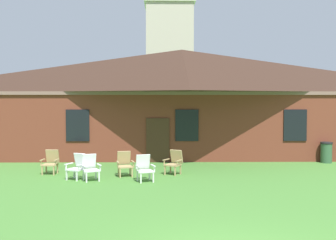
{
  "coord_description": "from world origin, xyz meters",
  "views": [
    {
      "loc": [
        -1.2,
        -6.92,
        2.9
      ],
      "look_at": [
        -0.96,
        7.79,
        2.22
      ],
      "focal_mm": 43.52,
      "sensor_mm": 36.0,
      "label": 1
    }
  ],
  "objects_px": {
    "lawn_chair_middle": "(125,163)",
    "lawn_chair_right_end": "(144,168)",
    "lawn_chair_near_door": "(78,166)",
    "trash_bin": "(326,152)",
    "lawn_chair_far_side": "(174,162)",
    "lawn_chair_by_porch": "(51,161)",
    "lawn_chair_left_end": "(90,167)"
  },
  "relations": [
    {
      "from": "lawn_chair_right_end",
      "to": "trash_bin",
      "type": "bearing_deg",
      "value": 27.07
    },
    {
      "from": "lawn_chair_far_side",
      "to": "trash_bin",
      "type": "distance_m",
      "value": 7.8
    },
    {
      "from": "lawn_chair_by_porch",
      "to": "lawn_chair_right_end",
      "type": "height_order",
      "value": "same"
    },
    {
      "from": "lawn_chair_by_porch",
      "to": "trash_bin",
      "type": "height_order",
      "value": "trash_bin"
    },
    {
      "from": "lawn_chair_left_end",
      "to": "trash_bin",
      "type": "distance_m",
      "value": 11.15
    },
    {
      "from": "lawn_chair_by_porch",
      "to": "lawn_chair_far_side",
      "type": "relative_size",
      "value": 1.0
    },
    {
      "from": "lawn_chair_near_door",
      "to": "lawn_chair_right_end",
      "type": "relative_size",
      "value": 1.0
    },
    {
      "from": "lawn_chair_middle",
      "to": "lawn_chair_far_side",
      "type": "relative_size",
      "value": 1.0
    },
    {
      "from": "lawn_chair_by_porch",
      "to": "lawn_chair_near_door",
      "type": "distance_m",
      "value": 1.73
    },
    {
      "from": "lawn_chair_near_door",
      "to": "lawn_chair_right_end",
      "type": "xyz_separation_m",
      "value": [
        2.5,
        -0.43,
        0.0
      ]
    },
    {
      "from": "lawn_chair_by_porch",
      "to": "lawn_chair_right_end",
      "type": "distance_m",
      "value": 4.1
    },
    {
      "from": "lawn_chair_right_end",
      "to": "lawn_chair_far_side",
      "type": "xyz_separation_m",
      "value": [
        1.13,
        1.42,
        0.0
      ]
    },
    {
      "from": "lawn_chair_by_porch",
      "to": "lawn_chair_left_end",
      "type": "distance_m",
      "value": 2.27
    },
    {
      "from": "lawn_chair_middle",
      "to": "lawn_chair_right_end",
      "type": "height_order",
      "value": "same"
    },
    {
      "from": "lawn_chair_middle",
      "to": "trash_bin",
      "type": "xyz_separation_m",
      "value": [
        9.19,
        3.26,
        -0.0
      ]
    },
    {
      "from": "lawn_chair_near_door",
      "to": "trash_bin",
      "type": "relative_size",
      "value": 0.98
    },
    {
      "from": "lawn_chair_near_door",
      "to": "trash_bin",
      "type": "distance_m",
      "value": 11.55
    },
    {
      "from": "lawn_chair_far_side",
      "to": "trash_bin",
      "type": "bearing_deg",
      "value": 21.53
    },
    {
      "from": "lawn_chair_middle",
      "to": "lawn_chair_right_end",
      "type": "relative_size",
      "value": 1.0
    },
    {
      "from": "lawn_chair_far_side",
      "to": "trash_bin",
      "type": "height_order",
      "value": "trash_bin"
    },
    {
      "from": "lawn_chair_left_end",
      "to": "trash_bin",
      "type": "relative_size",
      "value": 0.98
    },
    {
      "from": "lawn_chair_right_end",
      "to": "trash_bin",
      "type": "relative_size",
      "value": 0.98
    },
    {
      "from": "lawn_chair_middle",
      "to": "lawn_chair_right_end",
      "type": "bearing_deg",
      "value": -51.97
    },
    {
      "from": "lawn_chair_by_porch",
      "to": "trash_bin",
      "type": "relative_size",
      "value": 0.98
    },
    {
      "from": "lawn_chair_left_end",
      "to": "lawn_chair_right_end",
      "type": "relative_size",
      "value": 1.0
    },
    {
      "from": "trash_bin",
      "to": "lawn_chair_right_end",
      "type": "bearing_deg",
      "value": -152.93
    },
    {
      "from": "lawn_chair_near_door",
      "to": "lawn_chair_far_side",
      "type": "distance_m",
      "value": 3.77
    },
    {
      "from": "lawn_chair_near_door",
      "to": "lawn_chair_middle",
      "type": "bearing_deg",
      "value": 19.59
    },
    {
      "from": "lawn_chair_far_side",
      "to": "lawn_chair_left_end",
      "type": "bearing_deg",
      "value": -158.4
    },
    {
      "from": "lawn_chair_middle",
      "to": "trash_bin",
      "type": "height_order",
      "value": "trash_bin"
    },
    {
      "from": "lawn_chair_left_end",
      "to": "lawn_chair_near_door",
      "type": "bearing_deg",
      "value": 155.18
    },
    {
      "from": "lawn_chair_by_porch",
      "to": "trash_bin",
      "type": "distance_m",
      "value": 12.48
    }
  ]
}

